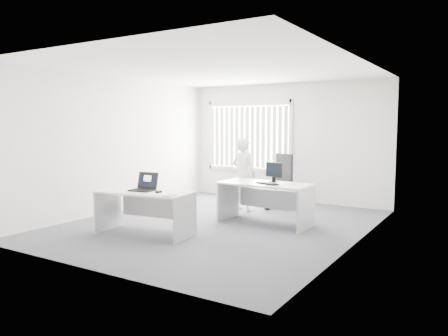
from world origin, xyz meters
The scene contains 18 objects.
ground centered at (0.00, 0.00, 0.00)m, with size 6.00×6.00×0.00m, color #53545A.
wall_back centered at (0.00, 3.00, 1.40)m, with size 5.00×0.02×2.80m, color silver.
wall_front centered at (0.00, -3.00, 1.40)m, with size 5.00×0.02×2.80m, color silver.
wall_left centered at (-2.50, 0.00, 1.40)m, with size 0.02×6.00×2.80m, color silver.
wall_right centered at (2.50, 0.00, 1.40)m, with size 0.02×6.00×2.80m, color silver.
ceiling centered at (0.00, 0.00, 2.80)m, with size 5.00×6.00×0.02m, color silver.
window centered at (-1.00, 2.96, 1.55)m, with size 2.32×0.06×1.76m, color beige.
blinds centered at (-1.00, 2.90, 1.52)m, with size 2.20×0.10×1.50m, color silver, non-canonical shape.
desk_near centered at (-0.66, -1.26, 0.52)m, with size 1.67×0.93×0.73m.
desk_far centered at (0.71, 0.47, 0.55)m, with size 1.70×0.84×0.76m.
office_chair centered at (0.24, 2.05, 0.37)m, with size 0.90×0.90×1.19m.
person centered at (-0.24, 1.36, 0.78)m, with size 0.57×0.37×1.55m, color silver.
laptop centered at (-0.70, -1.27, 0.88)m, with size 0.39×0.35×0.30m, color black, non-canonical shape.
paper_sheet centered at (-0.32, -1.32, 0.73)m, with size 0.31×0.22×0.00m, color white.
mouse centered at (-0.34, -1.28, 0.75)m, with size 0.07×0.11×0.05m, color #BDBCBF, non-canonical shape.
booklet centered at (0.01, -1.44, 0.73)m, with size 0.15×0.21×0.01m, color silver.
keyboard centered at (0.82, 0.33, 0.77)m, with size 0.45×0.15×0.02m, color black.
monitor centered at (0.79, 0.66, 0.95)m, with size 0.37×0.11×0.37m, color black, non-canonical shape.
Camera 1 is at (4.24, -6.65, 1.82)m, focal length 35.00 mm.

